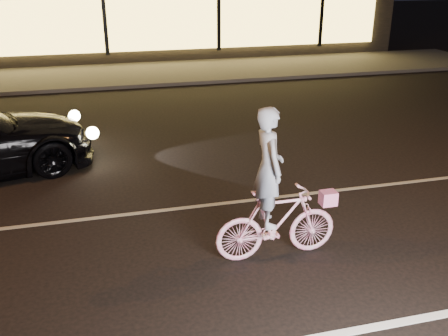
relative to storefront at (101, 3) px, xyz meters
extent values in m
plane|color=black|center=(0.00, -18.97, -2.15)|extent=(90.00, 90.00, 0.00)
cube|color=gray|center=(0.00, -16.97, -2.14)|extent=(60.00, 0.10, 0.01)
cube|color=#383533|center=(0.00, -5.97, -2.09)|extent=(30.00, 4.00, 0.12)
cube|color=black|center=(0.00, 0.03, -0.15)|extent=(25.00, 8.00, 4.00)
cube|color=#FFD059|center=(0.00, -4.07, -0.55)|extent=(23.00, 0.15, 2.00)
cube|color=black|center=(0.00, -4.15, -0.55)|extent=(0.15, 0.08, 2.20)
cube|color=black|center=(4.50, -4.15, -0.55)|extent=(0.15, 0.08, 2.20)
cube|color=black|center=(9.00, -4.15, -0.55)|extent=(0.15, 0.08, 2.20)
imported|color=#DB3A76|center=(1.73, -18.76, -1.62)|extent=(1.75, 0.49, 1.05)
imported|color=white|center=(1.58, -18.76, -0.77)|extent=(0.39, 0.60, 1.65)
cube|color=#E25481|center=(2.48, -18.76, -1.33)|extent=(0.22, 0.18, 0.20)
sphere|color=#FFF2BF|center=(-1.06, -13.26, -1.45)|extent=(0.25, 0.25, 0.25)
sphere|color=#FFF2BF|center=(-0.68, -14.60, -1.45)|extent=(0.25, 0.25, 0.25)
camera|label=1|loc=(-0.49, -24.47, 1.71)|focal=40.00mm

